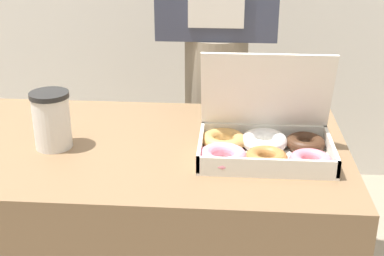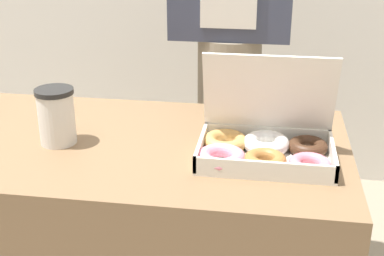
# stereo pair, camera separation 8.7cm
# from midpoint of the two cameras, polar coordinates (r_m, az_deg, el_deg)

# --- Properties ---
(donut_box) EXTENTS (0.33, 0.24, 0.24)m
(donut_box) POSITION_cam_midpoint_polar(r_m,az_deg,el_deg) (1.26, 9.47, -1.82)
(donut_box) COLOR white
(donut_box) RESTS_ON table
(coffee_cup) EXTENTS (0.09, 0.09, 0.14)m
(coffee_cup) POSITION_cam_midpoint_polar(r_m,az_deg,el_deg) (1.34, -12.49, 1.23)
(coffee_cup) COLOR silver
(coffee_cup) RESTS_ON table
(person_customer) EXTENTS (0.38, 0.23, 1.70)m
(person_customer) POSITION_cam_midpoint_polar(r_m,az_deg,el_deg) (1.74, 5.61, 11.98)
(person_customer) COLOR gray
(person_customer) RESTS_ON ground_plane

